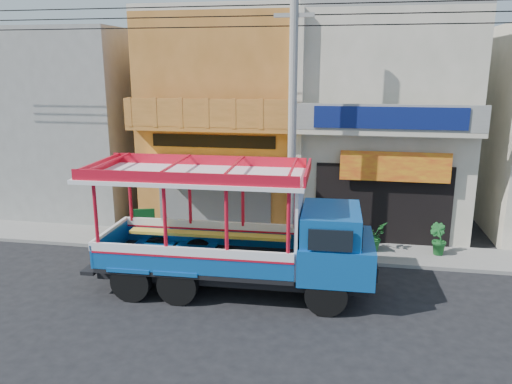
# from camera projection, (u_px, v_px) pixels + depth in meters

# --- Properties ---
(ground) EXTENTS (90.00, 90.00, 0.00)m
(ground) POSITION_uv_depth(u_px,v_px,m) (314.00, 305.00, 13.18)
(ground) COLOR black
(ground) RESTS_ON ground
(sidewalk) EXTENTS (30.00, 2.00, 0.12)m
(sidewalk) POSITION_uv_depth(u_px,v_px,m) (321.00, 250.00, 16.99)
(sidewalk) COLOR slate
(sidewalk) RESTS_ON ground
(shophouse_left) EXTENTS (6.00, 7.50, 8.24)m
(shophouse_left) POSITION_uv_depth(u_px,v_px,m) (232.00, 117.00, 20.47)
(shophouse_left) COLOR #A36324
(shophouse_left) RESTS_ON ground
(shophouse_right) EXTENTS (6.00, 6.75, 8.24)m
(shophouse_right) POSITION_uv_depth(u_px,v_px,m) (382.00, 120.00, 19.44)
(shophouse_right) COLOR #B8B297
(shophouse_right) RESTS_ON ground
(party_pilaster) EXTENTS (0.35, 0.30, 8.00)m
(party_pilaster) POSITION_uv_depth(u_px,v_px,m) (297.00, 131.00, 17.01)
(party_pilaster) COLOR #B8B297
(party_pilaster) RESTS_ON ground
(filler_building_left) EXTENTS (6.00, 6.00, 7.60)m
(filler_building_left) POSITION_uv_depth(u_px,v_px,m) (76.00, 122.00, 21.79)
(filler_building_left) COLOR gray
(filler_building_left) RESTS_ON ground
(utility_pole) EXTENTS (28.00, 0.26, 9.00)m
(utility_pole) POSITION_uv_depth(u_px,v_px,m) (297.00, 104.00, 15.26)
(utility_pole) COLOR gray
(utility_pole) RESTS_ON ground
(songthaew_truck) EXTENTS (7.81, 2.77, 3.62)m
(songthaew_truck) POSITION_uv_depth(u_px,v_px,m) (252.00, 233.00, 13.55)
(songthaew_truck) COLOR black
(songthaew_truck) RESTS_ON ground
(green_sign) EXTENTS (0.72, 0.51, 1.12)m
(green_sign) POSITION_uv_depth(u_px,v_px,m) (145.00, 226.00, 17.79)
(green_sign) COLOR black
(green_sign) RESTS_ON sidewalk
(potted_plant_a) EXTENTS (1.13, 1.16, 0.98)m
(potted_plant_a) POSITION_uv_depth(u_px,v_px,m) (372.00, 236.00, 16.71)
(potted_plant_a) COLOR #195822
(potted_plant_a) RESTS_ON sidewalk
(potted_plant_b) EXTENTS (0.72, 0.73, 1.04)m
(potted_plant_b) POSITION_uv_depth(u_px,v_px,m) (438.00, 239.00, 16.35)
(potted_plant_b) COLOR #195822
(potted_plant_b) RESTS_ON sidewalk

